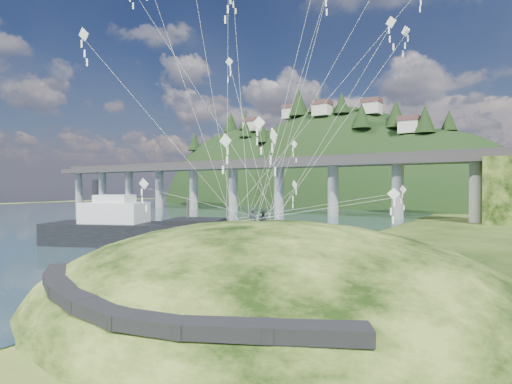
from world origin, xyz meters
The scene contains 10 objects.
ground centered at (0.00, 0.00, 0.00)m, with size 320.00×320.00×0.00m, color black.
water centered at (-72.00, 30.00, 0.01)m, with size 240.00×240.00×0.00m, color #304C58.
grass_hill centered at (8.00, 2.00, -1.50)m, with size 36.00×32.00×13.00m.
footpath centered at (7.46, -9.74, 2.08)m, with size 22.29×5.84×0.83m.
bridge centered at (-26.46, 70.07, 9.70)m, with size 160.00×11.00×15.00m.
far_ridge centered at (-43.58, 122.17, -7.44)m, with size 153.00×70.00×94.50m.
work_barge centered at (-17.82, 11.08, 2.07)m, with size 24.18×15.75×8.28m.
wooden_dock centered at (-5.38, 5.64, 0.49)m, with size 15.43×7.91×1.11m.
kite_flyers centered at (6.79, 2.20, 5.82)m, with size 1.67×0.75×1.83m.
kite_swarm centered at (8.39, 1.64, 17.24)m, with size 19.63×17.40×22.29m.
Camera 1 is at (22.93, -21.87, 7.59)m, focal length 28.00 mm.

